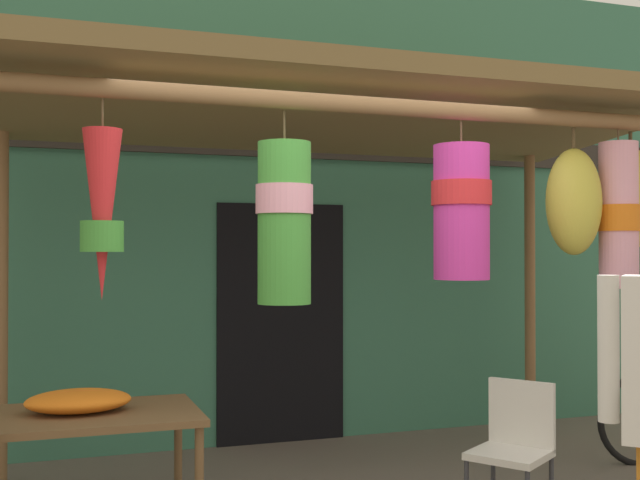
% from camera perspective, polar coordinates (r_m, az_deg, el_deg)
% --- Properties ---
extents(shop_facade, '(9.56, 0.29, 4.05)m').
position_cam_1_polar(shop_facade, '(6.71, -5.76, 2.78)').
color(shop_facade, '#387056').
rests_on(shop_facade, ground_plane).
extents(market_stall_canopy, '(4.74, 2.21, 2.70)m').
position_cam_1_polar(market_stall_canopy, '(5.23, 3.04, 7.15)').
color(market_stall_canopy, brown).
rests_on(market_stall_canopy, ground_plane).
extents(display_table, '(1.32, 0.82, 0.70)m').
position_cam_1_polar(display_table, '(4.73, -17.02, -12.64)').
color(display_table, brown).
rests_on(display_table, ground_plane).
extents(flower_heap_on_table, '(0.58, 0.41, 0.13)m').
position_cam_1_polar(flower_heap_on_table, '(4.72, -16.88, -11.04)').
color(flower_heap_on_table, orange).
rests_on(flower_heap_on_table, display_table).
extents(folding_chair, '(0.56, 0.56, 0.84)m').
position_cam_1_polar(folding_chair, '(4.85, 13.86, -13.90)').
color(folding_chair, beige).
rests_on(folding_chair, ground_plane).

